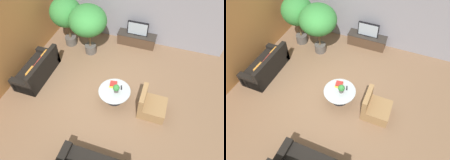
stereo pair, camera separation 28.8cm
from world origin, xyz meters
The scene contains 13 objects.
ground_plane centered at (0.00, 0.00, 0.00)m, with size 24.00×24.00×0.00m, color brown.
back_wall_stone centered at (0.00, 3.26, 1.50)m, with size 7.40×0.12×3.00m, color gray.
side_wall_left centered at (-3.26, 0.20, 1.50)m, with size 0.12×7.40×3.00m, color #B2753D.
media_console centered at (0.37, 2.94, 0.25)m, with size 1.55×0.50×0.48m.
television centered at (0.37, 2.94, 0.76)m, with size 0.82×0.13×0.56m.
coffee_table centered at (0.37, -0.03, 0.32)m, with size 1.00×1.00×0.45m.
couch_by_wall centered at (-2.50, 0.12, 0.29)m, with size 0.84×1.79×0.84m.
armchair_wicker centered at (1.55, -0.11, 0.27)m, with size 0.80×0.76×0.86m.
potted_palm_tall centered at (-2.20, 2.13, 1.38)m, with size 1.18×1.18×1.98m.
potted_palm_corner centered at (-1.23, 1.89, 1.40)m, with size 1.35×1.35×1.97m.
potted_plant_tabletop centered at (0.43, -0.04, 0.61)m, with size 0.21×0.21×0.29m.
book_stack centered at (0.26, 0.19, 0.49)m, with size 0.25×0.28×0.07m.
remote_black centered at (0.54, 0.15, 0.46)m, with size 0.04×0.16×0.02m, color black.
Camera 1 is at (1.47, -3.62, 5.39)m, focal length 32.00 mm.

